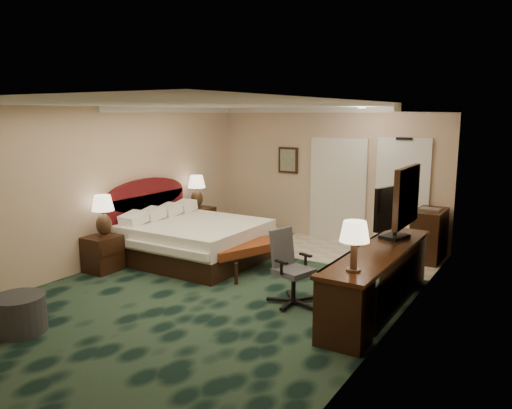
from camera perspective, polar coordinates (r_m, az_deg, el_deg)
The scene contains 24 objects.
floor at distance 7.49m, azimuth -3.85°, elevation -9.82°, with size 5.00×7.50×0.00m, color black.
ceiling at distance 7.03m, azimuth -4.12°, elevation 11.30°, with size 5.00×7.50×0.00m, color white.
wall_back at distance 10.39m, azimuth 8.18°, elevation 3.44°, with size 5.00×0.00×2.70m, color #DEB08F.
wall_left at distance 8.82m, azimuth -17.31°, elevation 1.86°, with size 0.00×7.50×2.70m, color #DEB08F.
wall_right at distance 6.06m, azimuth 15.64°, elevation -1.76°, with size 0.00×7.50×2.70m, color #DEB08F.
crown_molding at distance 7.03m, azimuth -4.11°, elevation 10.89°, with size 5.00×7.50×0.10m, color white, non-canonical shape.
tile_patch at distance 9.54m, azimuth 10.89°, elevation -5.49°, with size 3.20×1.70×0.01m, color #C0B2A3.
headboard at distance 9.56m, azimuth -12.36°, elevation -1.23°, with size 0.12×2.00×1.40m, color #430811, non-canonical shape.
entry_door at distance 9.89m, azimuth 16.32°, elevation 1.03°, with size 1.02×0.06×2.18m, color white.
closet_doors at distance 10.29m, azimuth 9.32°, elevation 1.66°, with size 1.20×0.06×2.10m, color white.
wall_art at distance 10.71m, azimuth 3.70°, elevation 5.08°, with size 0.45×0.06×0.55m, color #4F6059.
wall_mirror at distance 6.60m, azimuth 16.85°, elevation 0.92°, with size 0.05×0.95×0.75m, color white.
bed at distance 8.96m, azimuth -6.86°, elevation -4.20°, with size 2.16×2.00×0.68m, color white.
nightstand_near at distance 8.67m, azimuth -17.11°, elevation -5.39°, with size 0.47×0.54×0.59m, color black.
nightstand_far at distance 10.38m, azimuth -6.71°, elevation -2.20°, with size 0.54×0.62×0.67m, color black.
lamp_near at distance 8.55m, azimuth -17.05°, elevation -1.22°, with size 0.36×0.36×0.68m, color black, non-canonical shape.
lamp_far at distance 10.29m, azimuth -6.79°, elevation 1.48°, with size 0.35×0.35×0.67m, color black, non-canonical shape.
bed_bench at distance 8.27m, azimuth -1.05°, elevation -6.11°, with size 0.49×1.41×0.48m, color brown.
ottoman at distance 6.73m, azimuth -25.43°, elevation -11.22°, with size 0.62×0.62×0.44m, color #26272B.
desk at distance 6.85m, azimuth 13.75°, elevation -8.39°, with size 0.62×2.87×0.83m, color black.
tv at distance 7.31m, azimuth 15.68°, elevation -0.83°, with size 0.08×0.98×0.76m, color black.
desk_lamp at distance 5.70m, azimuth 11.16°, elevation -4.67°, with size 0.34×0.34×0.59m, color black, non-canonical shape.
desk_chair at distance 6.85m, azimuth 4.33°, elevation -7.27°, with size 0.59×0.56×1.02m, color #43424A, non-canonical shape.
minibar at distance 9.35m, azimuth 19.16°, elevation -3.35°, with size 0.48×0.87×0.92m, color black.
Camera 1 is at (4.11, -5.71, 2.58)m, focal length 35.00 mm.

